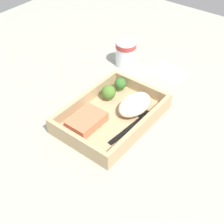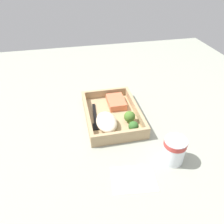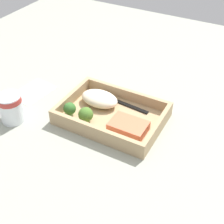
% 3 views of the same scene
% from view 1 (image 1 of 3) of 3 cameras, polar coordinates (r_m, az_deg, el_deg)
% --- Properties ---
extents(ground_plane, '(1.60, 1.60, 0.02)m').
position_cam_1_polar(ground_plane, '(0.85, -0.00, -1.88)').
color(ground_plane, gray).
extents(takeout_tray, '(0.28, 0.20, 0.01)m').
position_cam_1_polar(takeout_tray, '(0.84, -0.00, -1.08)').
color(takeout_tray, tan).
rests_on(takeout_tray, ground_plane).
extents(tray_rim, '(0.28, 0.20, 0.03)m').
position_cam_1_polar(tray_rim, '(0.82, -0.00, 0.09)').
color(tray_rim, tan).
rests_on(tray_rim, takeout_tray).
extents(salmon_fillet, '(0.10, 0.07, 0.03)m').
position_cam_1_polar(salmon_fillet, '(0.80, -4.67, -1.66)').
color(salmon_fillet, '#DE6D49').
rests_on(salmon_fillet, takeout_tray).
extents(mashed_potatoes, '(0.11, 0.07, 0.04)m').
position_cam_1_polar(mashed_potatoes, '(0.84, 4.19, 1.40)').
color(mashed_potatoes, beige).
rests_on(mashed_potatoes, takeout_tray).
extents(broccoli_floret_1, '(0.04, 0.04, 0.04)m').
position_cam_1_polar(broccoli_floret_1, '(0.87, -0.64, 3.59)').
color(broccoli_floret_1, '#88AF60').
rests_on(broccoli_floret_1, takeout_tray).
extents(broccoli_floret_2, '(0.04, 0.04, 0.04)m').
position_cam_1_polar(broccoli_floret_2, '(0.91, 1.54, 5.15)').
color(broccoli_floret_2, '#74A55C').
rests_on(broccoli_floret_2, takeout_tray).
extents(fork, '(0.16, 0.03, 0.00)m').
position_cam_1_polar(fork, '(0.81, 3.93, -2.37)').
color(fork, black).
rests_on(fork, takeout_tray).
extents(paper_cup, '(0.07, 0.07, 0.08)m').
position_cam_1_polar(paper_cup, '(1.03, 2.52, 10.87)').
color(paper_cup, white).
rests_on(paper_cup, ground_plane).
extents(receipt_slip, '(0.10, 0.13, 0.00)m').
position_cam_1_polar(receipt_slip, '(1.03, 10.06, 7.10)').
color(receipt_slip, white).
rests_on(receipt_slip, ground_plane).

